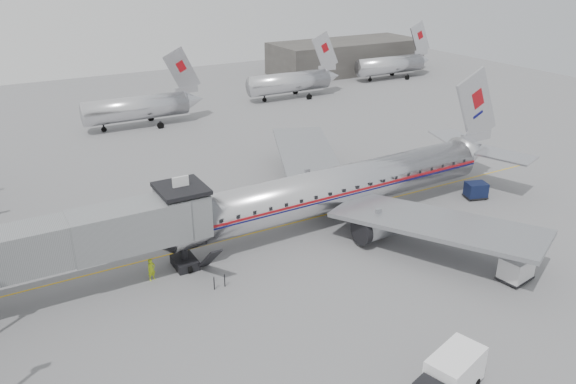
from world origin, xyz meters
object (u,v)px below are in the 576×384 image
Objects in this scene: baggage_cart_white at (516,268)px; ramp_worker at (151,270)px; service_van at (448,377)px; baggage_cart_navy at (476,190)px; airliner at (342,187)px.

baggage_cart_white is 26.17m from ramp_worker.
service_van is 2.19× the size of baggage_cart_navy.
ramp_worker is (-22.71, 13.00, -0.13)m from baggage_cart_white.
airliner is 15.71m from baggage_cart_white.
baggage_cart_navy is (13.75, -2.77, -2.18)m from airliner.
service_van is at bearing -121.89° from baggage_cart_navy.
airliner reaches higher than baggage_cart_white.
baggage_cart_navy is 0.92× the size of baggage_cart_white.
airliner is 7.28× the size of service_van.
service_van is 27.92m from baggage_cart_navy.
airliner is at bearing 53.92° from service_van.
baggage_cart_navy is at bearing -20.13° from ramp_worker.
ramp_worker is at bearing -175.70° from airliner.
service_van is 21.57m from ramp_worker.
airliner is 14.69× the size of baggage_cart_white.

